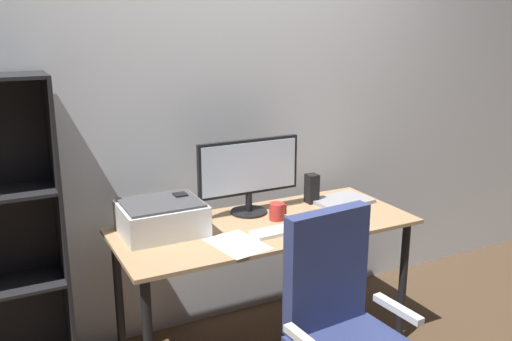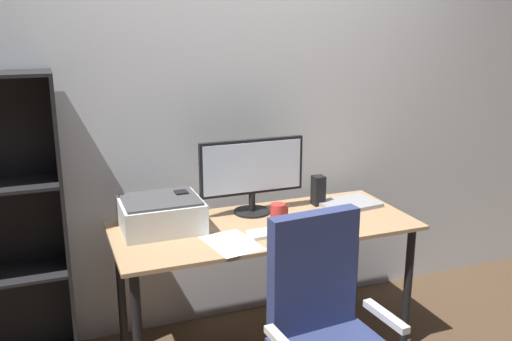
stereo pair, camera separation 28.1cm
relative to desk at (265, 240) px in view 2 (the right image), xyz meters
name	(u,v)px [view 2 (the right image)]	position (x,y,z in m)	size (l,w,h in m)	color
back_wall	(233,103)	(0.00, 0.50, 0.65)	(6.40, 0.10, 2.60)	silver
desk	(265,240)	(0.00, 0.00, 0.00)	(1.56, 0.66, 0.74)	tan
monitor	(253,171)	(0.00, 0.19, 0.33)	(0.58, 0.20, 0.41)	black
keyboard	(277,232)	(0.01, -0.14, 0.10)	(0.29, 0.11, 0.02)	silver
mouse	(318,223)	(0.24, -0.13, 0.10)	(0.06, 0.10, 0.03)	black
coffee_mug	(278,212)	(0.08, 0.03, 0.13)	(0.10, 0.08, 0.09)	#B72D28
laptop	(349,204)	(0.56, 0.10, 0.10)	(0.32, 0.23, 0.02)	#99999E
speaker_left	(182,207)	(-0.39, 0.18, 0.17)	(0.06, 0.07, 0.17)	black
speaker_right	(318,190)	(0.40, 0.18, 0.17)	(0.06, 0.07, 0.17)	black
printer	(161,214)	(-0.51, 0.13, 0.17)	(0.40, 0.34, 0.16)	silver
paper_sheet	(232,243)	(-0.24, -0.18, 0.09)	(0.21, 0.30, 0.00)	white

